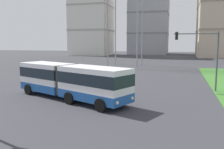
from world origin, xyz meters
name	(u,v)px	position (x,y,z in m)	size (l,w,h in m)	color
articulated_bus	(70,81)	(-4.09, 15.05, 1.65)	(11.81, 6.89, 3.00)	white
car_silver_hatch	(77,80)	(-6.04, 20.81, 0.75)	(4.60, 2.48, 1.58)	#B7BABF
traffic_light_far_right	(202,50)	(7.05, 22.00, 4.15)	(4.33, 0.28, 5.99)	#474C51
apartment_tower_westcentre	(149,5)	(-9.03, 102.91, 21.06)	(16.20, 17.44, 42.08)	#9EA3AD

